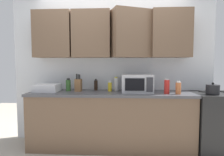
# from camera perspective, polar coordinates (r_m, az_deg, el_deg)

# --- Properties ---
(wall_back_with_cabinets) EXTENTS (3.44, 0.53, 2.60)m
(wall_back_with_cabinets) POSITION_cam_1_polar(r_m,az_deg,el_deg) (3.23, -0.16, 8.36)
(wall_back_with_cabinets) COLOR white
(wall_back_with_cabinets) RESTS_ON ground_plane
(counter_run) EXTENTS (2.57, 0.63, 0.90)m
(counter_run) POSITION_cam_1_polar(r_m,az_deg,el_deg) (3.12, -0.41, -12.39)
(counter_run) COLOR brown
(counter_run) RESTS_ON ground_plane
(stove_range) EXTENTS (0.76, 0.64, 0.91)m
(stove_range) POSITION_cam_1_polar(r_m,az_deg,el_deg) (3.44, 29.26, -11.39)
(stove_range) COLOR black
(stove_range) RESTS_ON ground_plane
(kettle) EXTENTS (0.19, 0.19, 0.17)m
(kettle) POSITION_cam_1_polar(r_m,az_deg,el_deg) (3.14, 27.93, -2.97)
(kettle) COLOR black
(kettle) RESTS_ON stove_range
(microwave) EXTENTS (0.48, 0.37, 0.28)m
(microwave) POSITION_cam_1_polar(r_m,az_deg,el_deg) (3.03, 7.51, -1.59)
(microwave) COLOR #B7B7BC
(microwave) RESTS_ON counter_run
(dish_rack) EXTENTS (0.38, 0.30, 0.12)m
(dish_rack) POSITION_cam_1_polar(r_m,az_deg,el_deg) (3.25, -18.89, -2.80)
(dish_rack) COLOR silver
(dish_rack) RESTS_ON counter_run
(knife_block) EXTENTS (0.10, 0.12, 0.29)m
(knife_block) POSITION_cam_1_polar(r_m,az_deg,el_deg) (3.15, -10.05, -2.05)
(knife_block) COLOR brown
(knife_block) RESTS_ON counter_run
(bottle_soy_dark) EXTENTS (0.06, 0.06, 0.19)m
(bottle_soy_dark) POSITION_cam_1_polar(r_m,az_deg,el_deg) (3.22, -4.86, -2.15)
(bottle_soy_dark) COLOR black
(bottle_soy_dark) RESTS_ON counter_run
(bottle_spice_jar) EXTENTS (0.08, 0.08, 0.19)m
(bottle_spice_jar) POSITION_cam_1_polar(r_m,az_deg,el_deg) (2.97, 19.23, -2.85)
(bottle_spice_jar) COLOR #BC6638
(bottle_spice_jar) RESTS_ON counter_run
(bottle_yellow_mustard) EXTENTS (0.06, 0.06, 0.17)m
(bottle_yellow_mustard) POSITION_cam_1_polar(r_m,az_deg,el_deg) (3.10, -0.62, -2.56)
(bottle_yellow_mustard) COLOR gold
(bottle_yellow_mustard) RESTS_ON counter_run
(bottle_red_sauce) EXTENTS (0.08, 0.08, 0.22)m
(bottle_red_sauce) POSITION_cam_1_polar(r_m,az_deg,el_deg) (2.95, 16.11, -2.50)
(bottle_red_sauce) COLOR red
(bottle_red_sauce) RESTS_ON counter_run
(bottle_green_oil) EXTENTS (0.08, 0.08, 0.21)m
(bottle_green_oil) POSITION_cam_1_polar(r_m,az_deg,el_deg) (3.24, -12.96, -2.06)
(bottle_green_oil) COLOR #386B2D
(bottle_green_oil) RESTS_ON counter_run
(bottle_white_jar) EXTENTS (0.08, 0.08, 0.23)m
(bottle_white_jar) POSITION_cam_1_polar(r_m,az_deg,el_deg) (3.19, 1.23, -1.83)
(bottle_white_jar) COLOR white
(bottle_white_jar) RESTS_ON counter_run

